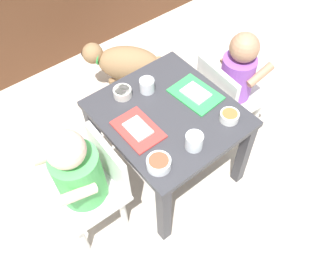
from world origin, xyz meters
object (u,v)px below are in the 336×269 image
at_px(dog, 125,64).
at_px(food_tray_right, 195,94).
at_px(water_cup_right, 147,86).
at_px(cereal_bowl_right_side, 159,163).
at_px(veggie_bowl_far, 122,92).
at_px(food_tray_left, 138,129).
at_px(water_cup_left, 194,142).
at_px(seated_child_right, 235,77).
at_px(seated_child_left, 81,174).
at_px(dining_table, 168,124).
at_px(cereal_bowl_left_side, 229,116).

height_order(dog, food_tray_right, food_tray_right).
bearing_deg(water_cup_right, cereal_bowl_right_side, -121.03).
relative_size(dog, veggie_bowl_far, 5.07).
height_order(food_tray_left, food_tray_right, same).
bearing_deg(water_cup_left, veggie_bowl_far, 98.10).
bearing_deg(seated_child_right, seated_child_left, -179.38).
bearing_deg(dining_table, cereal_bowl_right_side, -136.41).
bearing_deg(veggie_bowl_far, water_cup_left, -81.90).
xyz_separation_m(water_cup_left, veggie_bowl_far, (-0.06, 0.39, -0.01)).
xyz_separation_m(seated_child_left, cereal_bowl_right_side, (0.23, -0.19, 0.07)).
xyz_separation_m(seated_child_left, cereal_bowl_left_side, (0.59, -0.19, 0.07)).
bearing_deg(water_cup_left, cereal_bowl_left_side, 3.00).
bearing_deg(food_tray_right, seated_child_right, 1.56).
height_order(dog, cereal_bowl_right_side, cereal_bowl_right_side).
bearing_deg(cereal_bowl_left_side, seated_child_right, 37.59).
xyz_separation_m(seated_child_right, food_tray_left, (-0.58, -0.01, 0.07)).
bearing_deg(seated_child_right, dining_table, -178.64).
bearing_deg(cereal_bowl_right_side, water_cup_right, 58.97).
bearing_deg(seated_child_left, water_cup_right, 19.30).
bearing_deg(seated_child_right, dog, 114.97).
bearing_deg(dog, veggie_bowl_far, -123.81).
xyz_separation_m(dining_table, food_tray_left, (-0.15, 0.00, 0.08)).
height_order(food_tray_left, water_cup_left, water_cup_left).
xyz_separation_m(dog, cereal_bowl_right_side, (-0.36, -0.76, 0.23)).
distance_m(seated_child_right, cereal_bowl_right_side, 0.65).
relative_size(water_cup_left, cereal_bowl_right_side, 0.75).
xyz_separation_m(dining_table, food_tray_right, (0.15, 0.00, 0.08)).
bearing_deg(food_tray_left, cereal_bowl_right_side, -102.36).
bearing_deg(water_cup_left, food_tray_right, 46.81).
height_order(water_cup_left, cereal_bowl_left_side, water_cup_left).
bearing_deg(veggie_bowl_far, food_tray_right, -38.05).
bearing_deg(seated_child_right, veggie_bowl_far, 160.27).
bearing_deg(cereal_bowl_left_side, food_tray_left, 149.10).
bearing_deg(cereal_bowl_left_side, dog, 90.32).
relative_size(seated_child_left, veggie_bowl_far, 8.12).
bearing_deg(seated_child_right, food_tray_left, -179.27).
height_order(seated_child_right, cereal_bowl_right_side, seated_child_right).
height_order(seated_child_right, water_cup_left, seated_child_right).
bearing_deg(dog, cereal_bowl_right_side, -115.17).
distance_m(seated_child_right, dog, 0.64).
xyz_separation_m(food_tray_right, cereal_bowl_right_side, (-0.35, -0.19, 0.02)).
height_order(dining_table, food_tray_right, food_tray_right).
xyz_separation_m(food_tray_left, veggie_bowl_far, (0.06, 0.19, 0.01)).
height_order(seated_child_left, food_tray_right, seated_child_left).
height_order(water_cup_right, cereal_bowl_left_side, water_cup_right).
height_order(dining_table, water_cup_right, water_cup_right).
xyz_separation_m(food_tray_left, water_cup_left, (0.12, -0.20, 0.02)).
xyz_separation_m(seated_child_right, dog, (-0.26, 0.56, -0.15)).
bearing_deg(food_tray_left, dining_table, -1.01).
bearing_deg(seated_child_right, cereal_bowl_right_side, -162.44).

